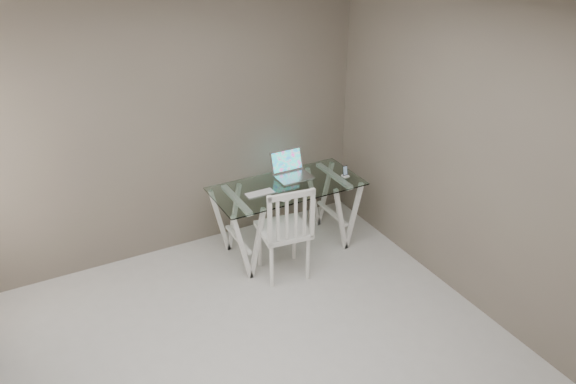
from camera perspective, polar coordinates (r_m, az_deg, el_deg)
name	(u,v)px	position (r m, az deg, el deg)	size (l,w,h in m)	color
room	(267,186)	(3.44, -2.14, 0.63)	(4.50, 4.52, 2.71)	#B9B6B1
desk	(287,217)	(5.74, -0.09, -2.56)	(1.50, 0.70, 0.75)	silver
chair	(286,228)	(5.24, -0.17, -3.72)	(0.51, 0.51, 0.99)	white
laptop	(291,170)	(5.75, 0.28, 2.24)	(0.36, 0.32, 0.25)	#BABBBF
keyboard	(260,193)	(5.42, -2.90, -0.14)	(0.30, 0.13, 0.01)	silver
mouse	(286,199)	(5.28, -0.19, -0.76)	(0.11, 0.06, 0.03)	white
phone_dock	(345,174)	(5.77, 5.83, 1.87)	(0.06, 0.06, 0.12)	white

